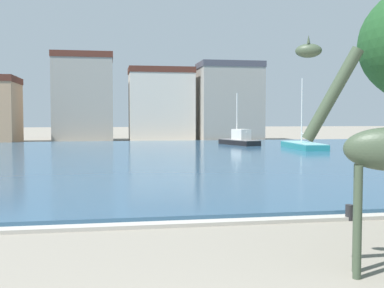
{
  "coord_description": "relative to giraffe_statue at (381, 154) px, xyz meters",
  "views": [
    {
      "loc": [
        -0.8,
        -5.09,
        3.25
      ],
      "look_at": [
        2.34,
        13.08,
        2.2
      ],
      "focal_mm": 44.69,
      "sensor_mm": 36.0,
      "label": 1
    }
  ],
  "objects": [
    {
      "name": "harbor_water",
      "position": [
        -4.54,
        28.46,
        -2.39
      ],
      "size": [
        87.5,
        46.04,
        0.24
      ],
      "primitive_type": "cube",
      "color": "#2D5170",
      "rests_on": "ground"
    },
    {
      "name": "townhouse_narrow_midrow",
      "position": [
        10.86,
        54.9,
        2.82
      ],
      "size": [
        8.49,
        6.04,
        10.63
      ],
      "color": "gray",
      "rests_on": "ground"
    },
    {
      "name": "sailboat_teal",
      "position": [
        12.81,
        34.73,
        -2.09
      ],
      "size": [
        2.66,
        8.81,
        6.92
      ],
      "color": "teal",
      "rests_on": "ground"
    },
    {
      "name": "townhouse_corner_house",
      "position": [
        -8.77,
        57.12,
        3.34
      ],
      "size": [
        7.91,
        6.65,
        11.68
      ],
      "color": "gray",
      "rests_on": "ground"
    },
    {
      "name": "sailboat_black",
      "position": [
        8.24,
        41.23,
        -1.89
      ],
      "size": [
        3.56,
        6.71,
        5.83
      ],
      "color": "black",
      "rests_on": "ground"
    },
    {
      "name": "quay_edge_coping",
      "position": [
        -4.54,
        5.19,
        -2.45
      ],
      "size": [
        87.5,
        0.5,
        0.12
      ],
      "primitive_type": "cube",
      "color": "#ADA89E",
      "rests_on": "ground"
    },
    {
      "name": "giraffe_statue",
      "position": [
        0.0,
        0.0,
        0.0
      ],
      "size": [
        2.66,
        1.66,
        4.92
      ],
      "color": "#3D4C38",
      "rests_on": "ground"
    },
    {
      "name": "townhouse_tall_gabled",
      "position": [
        1.63,
        56.44,
        2.46
      ],
      "size": [
        8.83,
        5.16,
        9.91
      ],
      "color": "beige",
      "rests_on": "ground"
    },
    {
      "name": "mooring_bollard",
      "position": [
        2.04,
        5.04,
        -2.26
      ],
      "size": [
        0.24,
        0.24,
        0.5
      ],
      "primitive_type": "cylinder",
      "color": "#232326",
      "rests_on": "ground"
    }
  ]
}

